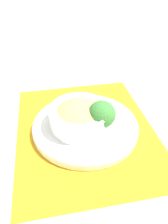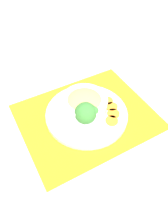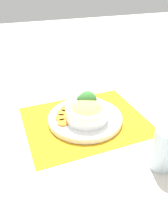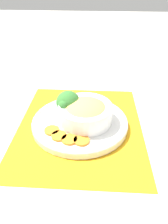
# 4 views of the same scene
# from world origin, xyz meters

# --- Properties ---
(ground_plane) EXTENTS (4.00, 4.00, 0.00)m
(ground_plane) POSITION_xyz_m (0.00, 0.00, 0.00)
(ground_plane) COLOR beige
(placemat) EXTENTS (0.45, 0.37, 0.00)m
(placemat) POSITION_xyz_m (0.00, 0.00, 0.00)
(placemat) COLOR orange
(placemat) RESTS_ON ground_plane
(plate) EXTENTS (0.28, 0.28, 0.02)m
(plate) POSITION_xyz_m (0.00, 0.00, 0.02)
(plate) COLOR white
(plate) RESTS_ON placemat
(bowl) EXTENTS (0.16, 0.16, 0.07)m
(bowl) POSITION_xyz_m (-0.00, -0.02, 0.05)
(bowl) COLOR white
(bowl) RESTS_ON plate
(broccoli_floret) EXTENTS (0.07, 0.07, 0.08)m
(broccoli_floret) POSITION_xyz_m (0.02, 0.04, 0.07)
(broccoli_floret) COLOR #759E51
(broccoli_floret) RESTS_ON plate
(carrot_slice_near) EXTENTS (0.04, 0.04, 0.01)m
(carrot_slice_near) POSITION_xyz_m (-0.05, 0.07, 0.02)
(carrot_slice_near) COLOR orange
(carrot_slice_near) RESTS_ON plate
(carrot_slice_middle) EXTENTS (0.04, 0.04, 0.01)m
(carrot_slice_middle) POSITION_xyz_m (-0.08, 0.05, 0.02)
(carrot_slice_middle) COLOR orange
(carrot_slice_middle) RESTS_ON plate
(carrot_slice_far) EXTENTS (0.04, 0.04, 0.01)m
(carrot_slice_far) POSITION_xyz_m (-0.09, 0.02, 0.02)
(carrot_slice_far) COLOR orange
(carrot_slice_far) RESTS_ON plate
(carrot_slice_extra) EXTENTS (0.04, 0.04, 0.01)m
(carrot_slice_extra) POSITION_xyz_m (-0.09, -0.01, 0.02)
(carrot_slice_extra) COLOR orange
(carrot_slice_extra) RESTS_ON plate
(water_glass) EXTENTS (0.07, 0.07, 0.13)m
(water_glass) POSITION_xyz_m (0.12, -0.29, 0.06)
(water_glass) COLOR silver
(water_glass) RESTS_ON ground_plane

